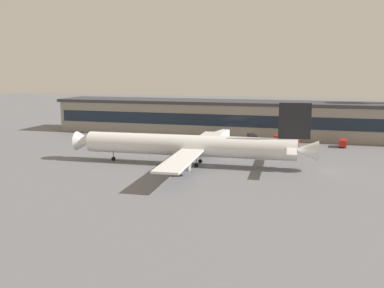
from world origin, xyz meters
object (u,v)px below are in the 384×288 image
(fuel_truck, at_px, (287,140))
(stair_truck, at_px, (252,139))
(belt_loader, at_px, (190,139))
(catering_truck, at_px, (222,136))
(airliner, at_px, (191,146))
(crew_van, at_px, (343,143))

(fuel_truck, xyz_separation_m, stair_truck, (-11.57, -1.51, 0.10))
(fuel_truck, relative_size, stair_truck, 1.33)
(belt_loader, bearing_deg, catering_truck, 17.36)
(catering_truck, bearing_deg, airliner, -91.29)
(fuel_truck, bearing_deg, crew_van, 6.81)
(stair_truck, bearing_deg, fuel_truck, 7.42)
(airliner, bearing_deg, crew_van, 43.00)
(catering_truck, height_order, crew_van, catering_truck)
(catering_truck, distance_m, stair_truck, 11.28)
(crew_van, bearing_deg, fuel_truck, -173.19)
(fuel_truck, distance_m, catering_truck, 22.65)
(fuel_truck, bearing_deg, airliner, -122.55)
(airliner, height_order, catering_truck, airliner)
(fuel_truck, distance_m, crew_van, 18.44)
(fuel_truck, xyz_separation_m, belt_loader, (-33.62, -2.76, -0.73))
(fuel_truck, bearing_deg, catering_truck, 178.30)
(airliner, relative_size, catering_truck, 8.81)
(crew_van, xyz_separation_m, stair_truck, (-29.87, -3.69, 0.52))
(fuel_truck, height_order, stair_truck, stair_truck)
(fuel_truck, xyz_separation_m, crew_van, (18.30, 2.19, -0.42))
(airliner, relative_size, belt_loader, 10.04)
(airliner, relative_size, fuel_truck, 7.80)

